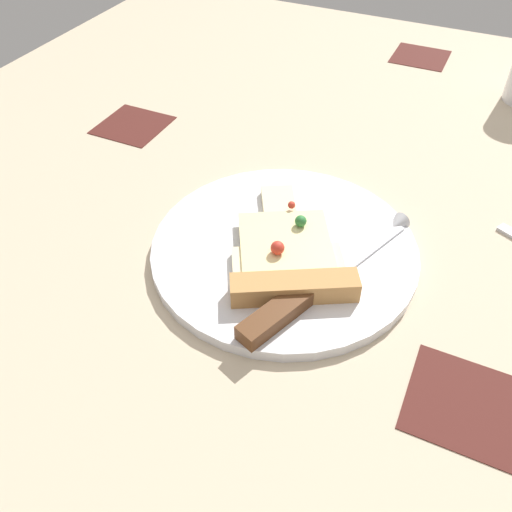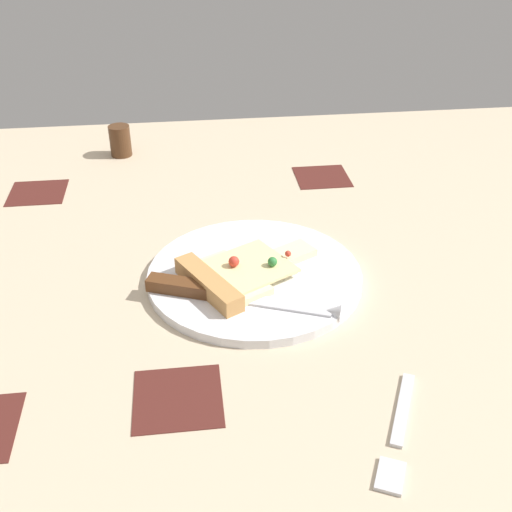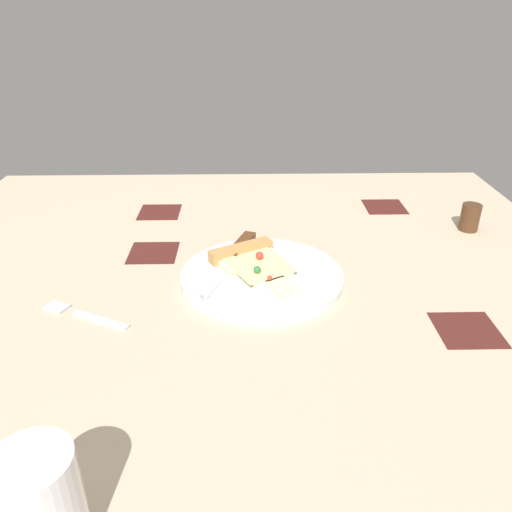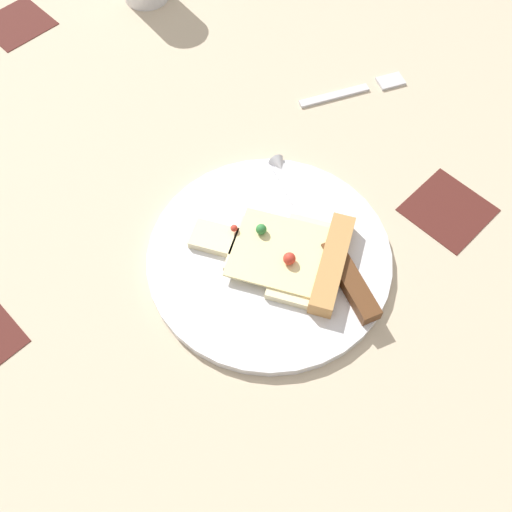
% 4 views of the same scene
% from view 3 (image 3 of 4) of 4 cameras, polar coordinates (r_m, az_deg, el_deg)
% --- Properties ---
extents(ground_plane, '(1.27, 1.27, 0.03)m').
position_cam_3_polar(ground_plane, '(0.81, -1.72, -6.07)').
color(ground_plane, '#C6B293').
rests_on(ground_plane, ground).
extents(plate, '(0.28, 0.28, 0.01)m').
position_cam_3_polar(plate, '(0.86, 0.67, -2.32)').
color(plate, silver).
rests_on(plate, ground_plane).
extents(pizza_slice, '(0.19, 0.15, 0.03)m').
position_cam_3_polar(pizza_slice, '(0.87, -0.21, -0.77)').
color(pizza_slice, beige).
rests_on(pizza_slice, plate).
extents(knife, '(0.23, 0.11, 0.02)m').
position_cam_3_polar(knife, '(0.89, -2.60, -0.22)').
color(knife, silver).
rests_on(knife, plate).
extents(drinking_glass, '(0.07, 0.07, 0.11)m').
position_cam_3_polar(drinking_glass, '(0.50, -23.16, -24.64)').
color(drinking_glass, white).
rests_on(drinking_glass, ground_plane).
extents(pepper_shaker, '(0.04, 0.04, 0.06)m').
position_cam_3_polar(pepper_shaker, '(1.12, 23.21, 4.07)').
color(pepper_shaker, '#4C2D19').
rests_on(pepper_shaker, ground_plane).
extents(fork, '(0.08, 0.15, 0.01)m').
position_cam_3_polar(fork, '(0.81, -19.26, -6.19)').
color(fork, silver).
rests_on(fork, ground_plane).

